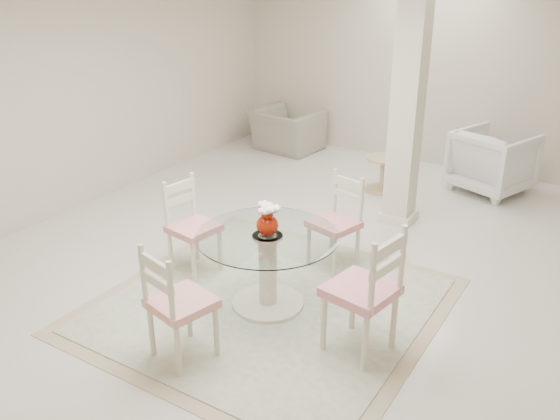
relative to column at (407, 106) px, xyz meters
The scene contains 13 objects.
ground 1.94m from the column, 111.04° to the right, with size 7.00×7.00×0.00m, color silver.
room_shell 1.48m from the column, 111.04° to the right, with size 6.02×7.02×2.71m.
column is the anchor object (origin of this frame).
area_rug 2.73m from the column, 96.89° to the right, with size 2.80×2.80×0.02m.
dining_table 2.58m from the column, 96.89° to the right, with size 1.21×1.21×0.70m.
red_vase 2.43m from the column, 96.80° to the right, with size 0.22×0.21×0.29m.
dining_chair_east 2.73m from the column, 73.95° to the right, with size 0.55×0.55×1.18m.
dining_chair_north 1.58m from the column, 94.75° to the right, with size 0.51×0.51×1.03m.
dining_chair_west 2.67m from the column, 120.40° to the right, with size 0.47×0.47×1.03m.
dining_chair_south 3.49m from the column, 97.73° to the right, with size 0.52×0.52×1.07m.
recliner_taupe 3.17m from the column, 146.99° to the left, with size 0.98×0.86×0.64m, color gray.
armchair_white 1.91m from the column, 66.29° to the left, with size 0.86×0.89×0.81m, color white.
side_table 1.47m from the column, 124.91° to the left, with size 0.44×0.44×0.46m.
Camera 1 is at (2.67, -4.81, 2.86)m, focal length 38.00 mm.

